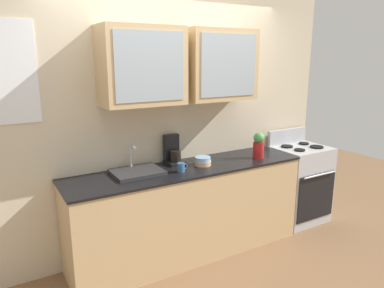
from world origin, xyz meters
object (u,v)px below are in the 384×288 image
at_px(sink_faucet, 137,171).
at_px(coffee_maker, 173,153).
at_px(cup_near_sink, 181,167).
at_px(bowl_stack, 203,161).
at_px(stove_range, 299,183).
at_px(vase, 259,145).

relative_size(sink_faucet, coffee_maker, 1.56).
height_order(sink_faucet, cup_near_sink, sink_faucet).
relative_size(cup_near_sink, coffee_maker, 0.37).
bearing_deg(bowl_stack, coffee_maker, 136.21).
bearing_deg(stove_range, bowl_stack, -179.52).
bearing_deg(sink_faucet, cup_near_sink, -24.66).
xyz_separation_m(stove_range, bowl_stack, (-1.40, -0.01, 0.49)).
bearing_deg(sink_faucet, coffee_maker, 15.26).
xyz_separation_m(cup_near_sink, coffee_maker, (0.07, 0.29, 0.06)).
height_order(sink_faucet, vase, vase).
relative_size(bowl_stack, vase, 0.61).
bearing_deg(coffee_maker, sink_faucet, -164.74).
height_order(sink_faucet, bowl_stack, sink_faucet).
xyz_separation_m(sink_faucet, vase, (1.31, -0.16, 0.12)).
height_order(vase, cup_near_sink, vase).
relative_size(vase, cup_near_sink, 2.55).
xyz_separation_m(vase, cup_near_sink, (-0.94, -0.01, -0.09)).
height_order(stove_range, cup_near_sink, stove_range).
relative_size(stove_range, cup_near_sink, 10.27).
bearing_deg(bowl_stack, vase, -6.12).
distance_m(bowl_stack, coffee_maker, 0.31).
bearing_deg(cup_near_sink, sink_faucet, 155.34).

